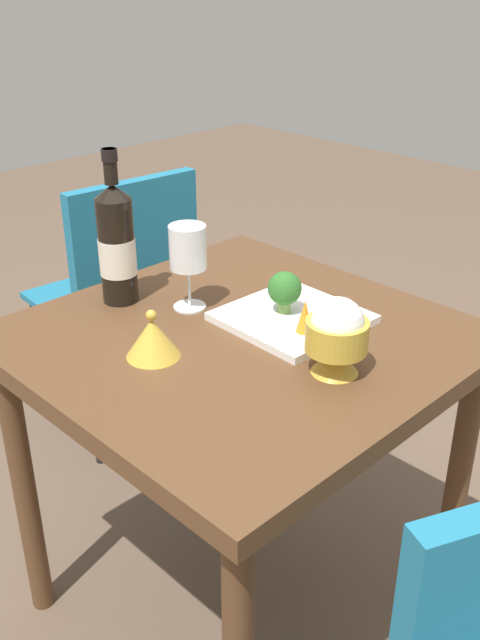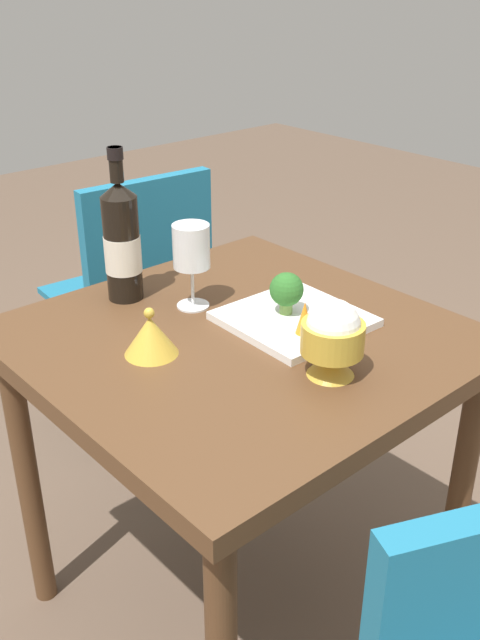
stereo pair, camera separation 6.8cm
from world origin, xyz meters
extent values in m
plane|color=brown|center=(0.00, 0.00, 0.00)|extent=(8.00, 8.00, 0.00)
cube|color=brown|center=(0.00, 0.00, 0.71)|extent=(0.79, 0.79, 0.04)
cylinder|color=brown|center=(-0.33, -0.33, 0.34)|extent=(0.05, 0.05, 0.69)
cylinder|color=brown|center=(0.33, -0.33, 0.34)|extent=(0.05, 0.05, 0.69)
cylinder|color=brown|center=(0.33, 0.33, 0.34)|extent=(0.05, 0.05, 0.69)
cube|color=teal|center=(0.84, -0.26, 0.44)|extent=(0.43, 0.43, 0.02)
cube|color=teal|center=(0.66, -0.25, 0.65)|extent=(0.07, 0.40, 0.40)
cylinder|color=black|center=(1.03, -0.10, 0.21)|extent=(0.03, 0.03, 0.43)
cylinder|color=black|center=(1.00, -0.44, 0.21)|extent=(0.03, 0.03, 0.43)
cylinder|color=black|center=(0.69, -0.08, 0.21)|extent=(0.03, 0.03, 0.43)
cylinder|color=black|center=(0.66, -0.42, 0.21)|extent=(0.03, 0.03, 0.43)
cylinder|color=black|center=(0.29, 0.07, 0.84)|extent=(0.07, 0.08, 0.22)
cone|color=black|center=(0.29, 0.07, 0.97)|extent=(0.07, 0.08, 0.03)
cylinder|color=black|center=(0.29, 0.07, 1.02)|extent=(0.03, 0.03, 0.07)
cylinder|color=black|center=(0.29, 0.07, 1.04)|extent=(0.03, 0.03, 0.02)
cylinder|color=silver|center=(0.29, 0.07, 0.83)|extent=(0.08, 0.08, 0.08)
cylinder|color=white|center=(0.16, -0.01, 0.73)|extent=(0.07, 0.07, 0.00)
cylinder|color=white|center=(0.16, -0.01, 0.78)|extent=(0.01, 0.01, 0.08)
cylinder|color=white|center=(0.16, -0.01, 0.86)|extent=(0.08, 0.08, 0.09)
cone|color=gold|center=(-0.22, -0.02, 0.75)|extent=(0.08, 0.08, 0.04)
cylinder|color=gold|center=(-0.22, -0.02, 0.80)|extent=(0.11, 0.11, 0.05)
sphere|color=white|center=(-0.22, -0.02, 0.82)|extent=(0.09, 0.09, 0.09)
cone|color=gold|center=(0.05, 0.17, 0.77)|extent=(0.10, 0.10, 0.07)
sphere|color=gold|center=(0.05, 0.17, 0.81)|extent=(0.02, 0.02, 0.02)
cube|color=white|center=(-0.04, -0.11, 0.74)|extent=(0.26, 0.26, 0.02)
cylinder|color=#729E4C|center=(-0.02, -0.11, 0.76)|extent=(0.03, 0.03, 0.03)
sphere|color=#2D6B28|center=(-0.02, -0.11, 0.80)|extent=(0.07, 0.07, 0.07)
cone|color=orange|center=(-0.10, -0.07, 0.78)|extent=(0.03, 0.03, 0.07)
camera|label=1|loc=(-0.87, 0.86, 1.38)|focal=40.23mm
camera|label=2|loc=(-0.92, 0.81, 1.38)|focal=40.23mm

